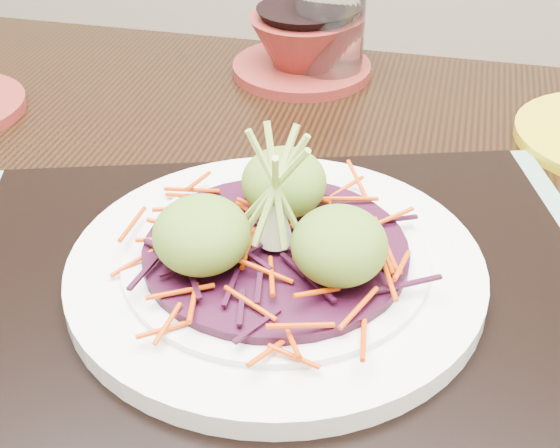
# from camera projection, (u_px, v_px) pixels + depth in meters

# --- Properties ---
(dining_table) EXTENTS (1.27, 0.91, 0.74)m
(dining_table) POSITION_uv_depth(u_px,v_px,m) (274.00, 354.00, 0.61)
(dining_table) COLOR black
(dining_table) RESTS_ON ground
(placemat) EXTENTS (0.53, 0.46, 0.00)m
(placemat) POSITION_uv_depth(u_px,v_px,m) (276.00, 302.00, 0.51)
(placemat) COLOR gray
(placemat) RESTS_ON dining_table
(serving_tray) EXTENTS (0.46, 0.38, 0.02)m
(serving_tray) POSITION_uv_depth(u_px,v_px,m) (276.00, 289.00, 0.51)
(serving_tray) COLOR black
(serving_tray) RESTS_ON placemat
(white_plate) EXTENTS (0.26, 0.26, 0.02)m
(white_plate) POSITION_uv_depth(u_px,v_px,m) (276.00, 267.00, 0.50)
(white_plate) COLOR white
(white_plate) RESTS_ON serving_tray
(cabbage_bed) EXTENTS (0.17, 0.17, 0.01)m
(cabbage_bed) POSITION_uv_depth(u_px,v_px,m) (276.00, 250.00, 0.49)
(cabbage_bed) COLOR black
(cabbage_bed) RESTS_ON white_plate
(carrot_julienne) EXTENTS (0.20, 0.20, 0.01)m
(carrot_julienne) POSITION_uv_depth(u_px,v_px,m) (276.00, 240.00, 0.48)
(carrot_julienne) COLOR #C33803
(carrot_julienne) RESTS_ON cabbage_bed
(guacamole_scoops) EXTENTS (0.14, 0.13, 0.05)m
(guacamole_scoops) POSITION_uv_depth(u_px,v_px,m) (276.00, 220.00, 0.47)
(guacamole_scoops) COLOR #578126
(guacamole_scoops) RESTS_ON cabbage_bed
(scallion_garnish) EXTENTS (0.06, 0.06, 0.09)m
(scallion_garnish) POSITION_uv_depth(u_px,v_px,m) (276.00, 191.00, 0.46)
(scallion_garnish) COLOR #99C04D
(scallion_garnish) RESTS_ON cabbage_bed
(water_glass) EXTENTS (0.09, 0.09, 0.10)m
(water_glass) POSITION_uv_depth(u_px,v_px,m) (330.00, 30.00, 0.79)
(water_glass) COLOR white
(water_glass) RESTS_ON dining_table
(terracotta_bowl_set) EXTENTS (0.17, 0.17, 0.06)m
(terracotta_bowl_set) POSITION_uv_depth(u_px,v_px,m) (302.00, 49.00, 0.81)
(terracotta_bowl_set) COLOR maroon
(terracotta_bowl_set) RESTS_ON dining_table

